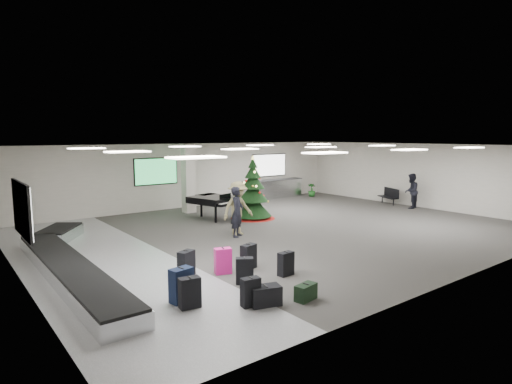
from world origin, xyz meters
TOP-DOWN VIEW (x-y plane):
  - ground at (0.00, 0.00)m, footprint 18.00×18.00m
  - room_envelope at (-0.38, 0.67)m, footprint 18.02×14.02m
  - baggage_carousel at (-7.84, -0.08)m, footprint 2.28×9.71m
  - service_counter at (5.00, 6.65)m, footprint 4.05×0.65m
  - suitcase_0 at (-5.40, -5.15)m, footprint 0.43×0.28m
  - suitcase_1 at (-4.68, -3.94)m, footprint 0.48×0.41m
  - pink_suitcase at (-4.67, -2.97)m, footprint 0.49×0.37m
  - suitcase_3 at (-3.89, -3.04)m, footprint 0.50×0.36m
  - navy_suitcase at (-6.45, -4.05)m, footprint 0.54×0.37m
  - suitcase_5 at (-6.47, -4.44)m, footprint 0.47×0.30m
  - green_duffel at (-4.22, -5.61)m, footprint 0.58×0.37m
  - suitcase_7 at (-3.46, -4.08)m, footprint 0.44×0.26m
  - suitcase_8 at (-5.54, -2.57)m, footprint 0.52×0.42m
  - black_duffel at (-5.11, -5.30)m, footprint 0.73×0.54m
  - christmas_tree at (0.50, 2.58)m, footprint 1.94×1.94m
  - grand_piano at (-0.88, 3.55)m, footprint 2.00×2.34m
  - bench at (8.59, 1.34)m, footprint 0.93×1.40m
  - traveler_a at (-2.00, 0.19)m, footprint 0.79×0.74m
  - traveler_b at (-1.82, 0.42)m, footprint 1.29×0.78m
  - traveler_bench at (8.27, -0.16)m, footprint 1.01×0.89m
  - potted_plant_left at (3.04, 5.65)m, footprint 0.56×0.55m
  - potted_plant_right at (7.29, 5.77)m, footprint 0.62×0.62m

SIDE VIEW (x-z plane):
  - ground at x=0.00m, z-range 0.00..0.00m
  - green_duffel at x=-4.22m, z-range -0.01..0.37m
  - baggage_carousel at x=-7.84m, z-range 0.00..0.43m
  - black_duffel at x=-5.11m, z-range -0.01..0.44m
  - suitcase_7 at x=-3.46m, z-range -0.01..0.63m
  - suitcase_0 at x=-5.40m, z-range -0.01..0.64m
  - suitcase_1 at x=-4.68m, z-range -0.01..0.66m
  - suitcase_5 at x=-6.47m, z-range -0.01..0.67m
  - suitcase_8 at x=-5.54m, z-range -0.01..0.68m
  - suitcase_3 at x=-3.89m, z-range -0.01..0.68m
  - pink_suitcase at x=-4.67m, z-range -0.01..0.69m
  - navy_suitcase at x=-6.45m, z-range -0.01..0.77m
  - potted_plant_right at x=7.29m, z-range 0.00..0.79m
  - potted_plant_left at x=3.04m, z-range 0.00..0.79m
  - bench at x=8.59m, z-range 0.05..0.90m
  - service_counter at x=5.00m, z-range 0.01..1.09m
  - grand_piano at x=-0.88m, z-range 0.24..1.39m
  - traveler_bench at x=8.27m, z-range 0.00..1.74m
  - traveler_a at x=-2.00m, z-range 0.00..1.81m
  - christmas_tree at x=0.50m, z-range -0.44..2.33m
  - traveler_b at x=-1.82m, z-range 0.00..1.96m
  - room_envelope at x=-0.38m, z-range 0.73..3.94m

